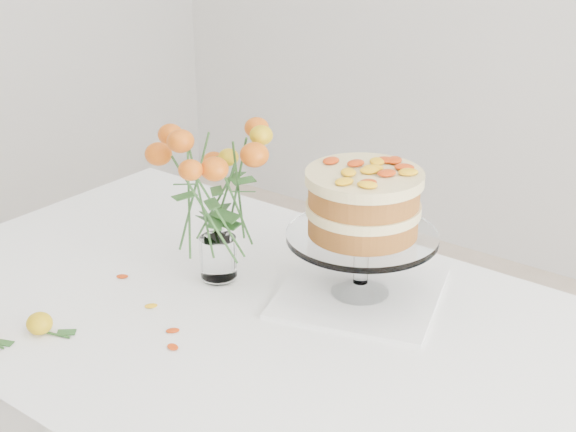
% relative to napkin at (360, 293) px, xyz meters
% --- Properties ---
extents(table, '(1.43, 0.93, 0.76)m').
position_rel_napkin_xyz_m(table, '(-0.19, -0.19, -0.09)').
color(table, tan).
rests_on(table, ground).
extents(napkin, '(0.39, 0.39, 0.01)m').
position_rel_napkin_xyz_m(napkin, '(0.00, 0.00, 0.00)').
color(napkin, white).
rests_on(napkin, table).
extents(cake_stand, '(0.30, 0.30, 0.27)m').
position_rel_napkin_xyz_m(cake_stand, '(0.00, 0.00, 0.19)').
color(cake_stand, white).
rests_on(cake_stand, napkin).
extents(rose_vase, '(0.27, 0.27, 0.39)m').
position_rel_napkin_xyz_m(rose_vase, '(-0.28, -0.12, 0.22)').
color(rose_vase, white).
rests_on(rose_vase, table).
extents(loose_rose_near, '(0.09, 0.05, 0.04)m').
position_rel_napkin_xyz_m(loose_rose_near, '(-0.40, -0.48, 0.02)').
color(loose_rose_near, gold).
rests_on(loose_rose_near, table).
extents(stray_petal_a, '(0.03, 0.02, 0.00)m').
position_rel_napkin_xyz_m(stray_petal_a, '(-0.31, -0.29, -0.00)').
color(stray_petal_a, '#FFB710').
rests_on(stray_petal_a, table).
extents(stray_petal_b, '(0.03, 0.02, 0.00)m').
position_rel_napkin_xyz_m(stray_petal_b, '(-0.21, -0.33, -0.00)').
color(stray_petal_b, '#FFB710').
rests_on(stray_petal_b, table).
extents(stray_petal_c, '(0.03, 0.02, 0.00)m').
position_rel_napkin_xyz_m(stray_petal_c, '(-0.17, -0.37, -0.00)').
color(stray_petal_c, '#FFB710').
rests_on(stray_petal_c, table).
extents(stray_petal_d, '(0.03, 0.02, 0.00)m').
position_rel_napkin_xyz_m(stray_petal_d, '(-0.45, -0.24, -0.00)').
color(stray_petal_d, '#FFB710').
rests_on(stray_petal_d, table).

